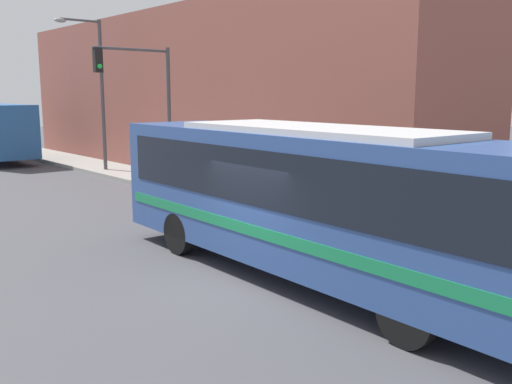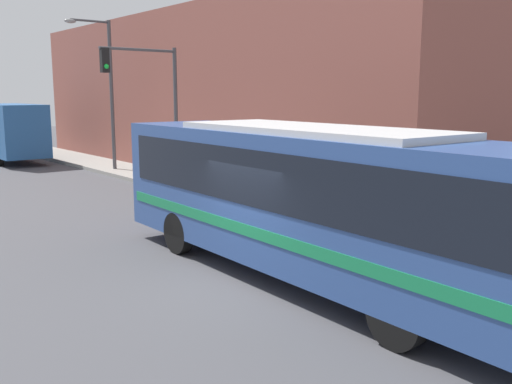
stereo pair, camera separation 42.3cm
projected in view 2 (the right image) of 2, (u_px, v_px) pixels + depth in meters
The scene contains 9 objects.
ground_plane at pixel (245, 285), 11.86m from camera, with size 120.00×120.00×0.00m, color #47474C.
sidewalk at pixel (104, 165), 30.77m from camera, with size 2.57×70.00×0.18m.
building_facade at pixel (212, 93), 29.53m from camera, with size 6.00×29.60×7.90m.
city_bus at pixel (309, 194), 11.70m from camera, with size 2.75×11.64×3.27m.
delivery_truck at pixel (7, 131), 32.98m from camera, with size 2.41×8.38×3.32m.
fire_hydrant at pixel (276, 197), 18.71m from camera, with size 0.24×0.32×0.77m.
traffic_light_pole at pixel (151, 92), 22.52m from camera, with size 3.28×0.35×5.56m.
parking_meter at pixel (221, 172), 21.01m from camera, with size 0.14×0.14×1.30m.
street_lamp at pixel (106, 83), 27.80m from camera, with size 2.27×0.28×7.22m.
Camera 2 is at (-6.94, -8.99, 3.93)m, focal length 40.00 mm.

